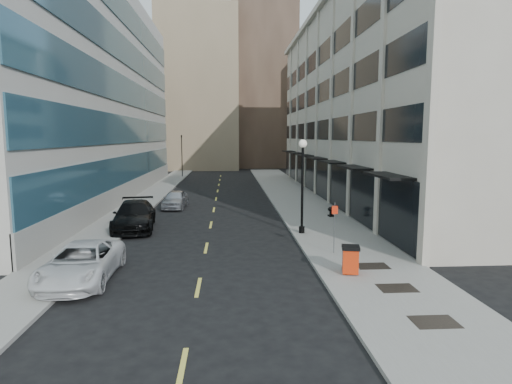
{
  "coord_description": "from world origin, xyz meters",
  "views": [
    {
      "loc": [
        1.23,
        -14.29,
        5.89
      ],
      "look_at": [
        2.81,
        10.33,
        2.68
      ],
      "focal_mm": 30.0,
      "sensor_mm": 36.0,
      "label": 1
    }
  ],
  "objects": [
    {
      "name": "skyline_tan_near",
      "position": [
        -4.0,
        68.0,
        14.0
      ],
      "size": [
        14.0,
        18.0,
        28.0
      ],
      "primitive_type": "cube",
      "color": "#8F7A5E",
      "rests_on": "ground"
    },
    {
      "name": "sidewalk_right",
      "position": [
        7.5,
        20.0,
        0.07
      ],
      "size": [
        5.0,
        80.0,
        0.15
      ],
      "primitive_type": "cube",
      "color": "gray",
      "rests_on": "ground"
    },
    {
      "name": "sidewalk_left",
      "position": [
        -6.5,
        20.0,
        0.07
      ],
      "size": [
        3.0,
        80.0,
        0.15
      ],
      "primitive_type": "cube",
      "color": "gray",
      "rests_on": "ground"
    },
    {
      "name": "lamppost",
      "position": [
        5.58,
        10.58,
        3.49
      ],
      "size": [
        0.47,
        0.47,
        5.7
      ],
      "color": "black",
      "rests_on": "sidewalk_right"
    },
    {
      "name": "building_left",
      "position": [
        -15.95,
        27.0,
        9.99
      ],
      "size": [
        16.14,
        46.0,
        20.0
      ],
      "color": "beige",
      "rests_on": "ground"
    },
    {
      "name": "ground",
      "position": [
        0.0,
        0.0,
        0.0
      ],
      "size": [
        160.0,
        160.0,
        0.0
      ],
      "primitive_type": "plane",
      "color": "black",
      "rests_on": "ground"
    },
    {
      "name": "skyline_tan_far",
      "position": [
        -14.0,
        78.0,
        11.0
      ],
      "size": [
        12.0,
        14.0,
        22.0
      ],
      "primitive_type": "cube",
      "color": "#8F7A5E",
      "rests_on": "ground"
    },
    {
      "name": "car_white_van",
      "position": [
        -4.8,
        3.05,
        0.77
      ],
      "size": [
        2.66,
        5.57,
        1.53
      ],
      "primitive_type": "imported",
      "rotation": [
        0.0,
        0.0,
        0.02
      ],
      "color": "silver",
      "rests_on": "ground"
    },
    {
      "name": "traffic_signal",
      "position": [
        -5.5,
        48.0,
        5.72
      ],
      "size": [
        0.66,
        0.66,
        6.98
      ],
      "color": "black",
      "rests_on": "ground"
    },
    {
      "name": "trash_bin",
      "position": [
        6.31,
        2.85,
        0.79
      ],
      "size": [
        0.87,
        0.89,
        1.19
      ],
      "rotation": [
        0.0,
        0.0,
        -0.22
      ],
      "color": "red",
      "rests_on": "sidewalk_right"
    },
    {
      "name": "grate_near",
      "position": [
        7.6,
        -2.0,
        0.15
      ],
      "size": [
        1.4,
        1.0,
        0.01
      ],
      "primitive_type": "cube",
      "color": "black",
      "rests_on": "sidewalk_right"
    },
    {
      "name": "sign_post",
      "position": [
        6.4,
        6.03,
        1.77
      ],
      "size": [
        0.3,
        0.07,
        2.54
      ],
      "rotation": [
        0.0,
        0.0,
        -0.08
      ],
      "color": "slate",
      "rests_on": "sidewalk_right"
    },
    {
      "name": "urn_planter",
      "position": [
        8.6,
        15.73,
        0.58
      ],
      "size": [
        0.51,
        0.51,
        0.7
      ],
      "rotation": [
        0.0,
        0.0,
        0.19
      ],
      "color": "black",
      "rests_on": "sidewalk_right"
    },
    {
      "name": "skyline_stone",
      "position": [
        18.0,
        66.0,
        10.0
      ],
      "size": [
        10.0,
        14.0,
        20.0
      ],
      "primitive_type": "cube",
      "color": "beige",
      "rests_on": "ground"
    },
    {
      "name": "grate_far",
      "position": [
        7.6,
        3.8,
        0.15
      ],
      "size": [
        1.4,
        1.0,
        0.01
      ],
      "primitive_type": "cube",
      "color": "black",
      "rests_on": "sidewalk_right"
    },
    {
      "name": "grate_mid",
      "position": [
        7.6,
        1.0,
        0.15
      ],
      "size": [
        1.4,
        1.0,
        0.01
      ],
      "primitive_type": "cube",
      "color": "black",
      "rests_on": "sidewalk_right"
    },
    {
      "name": "car_silver_sedan",
      "position": [
        -3.2,
        21.0,
        0.74
      ],
      "size": [
        1.98,
        4.42,
        1.48
      ],
      "primitive_type": "imported",
      "rotation": [
        0.0,
        0.0,
        -0.06
      ],
      "color": "#9EA1A7",
      "rests_on": "ground"
    },
    {
      "name": "skyline_brown",
      "position": [
        8.0,
        72.0,
        17.0
      ],
      "size": [
        12.0,
        16.0,
        34.0
      ],
      "primitive_type": "cube",
      "color": "brown",
      "rests_on": "ground"
    },
    {
      "name": "road_centerline",
      "position": [
        0.0,
        17.0,
        0.01
      ],
      "size": [
        0.15,
        68.2,
        0.01
      ],
      "color": "#D8CC4C",
      "rests_on": "ground"
    },
    {
      "name": "building_right",
      "position": [
        16.94,
        26.99,
        8.99
      ],
      "size": [
        15.3,
        46.5,
        18.25
      ],
      "color": "beige",
      "rests_on": "ground"
    },
    {
      "name": "car_black_pickup",
      "position": [
        -4.8,
        12.96,
        0.88
      ],
      "size": [
        3.2,
        6.35,
        1.77
      ],
      "primitive_type": "imported",
      "rotation": [
        0.0,
        0.0,
        0.12
      ],
      "color": "black",
      "rests_on": "ground"
    }
  ]
}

